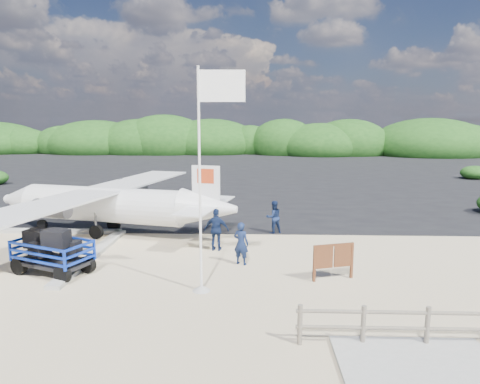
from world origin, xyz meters
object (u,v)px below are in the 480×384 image
object	(u,v)px
signboard	(333,280)
aircraft_large	(429,180)
crew_a	(241,243)
crew_b	(274,217)
flagpole	(201,291)
baggage_cart	(54,273)
crew_c	(217,230)

from	to	relation	value
signboard	aircraft_large	distance (m)	28.28
crew_a	crew_b	xyz separation A→B (m)	(1.40, 4.51, -0.02)
flagpole	signboard	distance (m)	4.46
signboard	crew_b	world-z (taller)	crew_b
flagpole	aircraft_large	distance (m)	31.43
signboard	crew_a	xyz separation A→B (m)	(-3.15, 1.47, 0.81)
signboard	baggage_cart	bearing A→B (deg)	162.15
flagpole	signboard	bearing A→B (deg)	14.18
crew_a	crew_b	world-z (taller)	crew_a
baggage_cart	signboard	world-z (taller)	baggage_cart
flagpole	crew_c	bearing A→B (deg)	88.63
baggage_cart	aircraft_large	size ratio (longest dim) A/B	0.20
crew_a	crew_b	size ratio (longest dim) A/B	1.02
crew_a	crew_c	distance (m)	2.01
flagpole	crew_c	world-z (taller)	flagpole
signboard	aircraft_large	bearing A→B (deg)	45.99
flagpole	signboard	xyz separation A→B (m)	(4.32, 1.09, 0.00)
signboard	crew_b	size ratio (longest dim) A/B	0.98
crew_c	aircraft_large	bearing A→B (deg)	-120.93
signboard	crew_c	bearing A→B (deg)	126.66
flagpole	aircraft_large	xyz separation A→B (m)	(17.45, 26.14, 0.00)
flagpole	crew_a	xyz separation A→B (m)	(1.17, 2.56, 0.81)
flagpole	crew_b	world-z (taller)	flagpole
baggage_cart	crew_a	world-z (taller)	crew_a
crew_b	aircraft_large	world-z (taller)	aircraft_large
baggage_cart	aircraft_large	bearing A→B (deg)	69.92
baggage_cart	crew_c	xyz separation A→B (m)	(5.48, 2.92, 0.87)
baggage_cart	flagpole	size ratio (longest dim) A/B	0.42
flagpole	signboard	world-z (taller)	flagpole
signboard	crew_a	bearing A→B (deg)	138.61
flagpole	crew_b	size ratio (longest dim) A/B	4.36
crew_a	aircraft_large	xyz separation A→B (m)	(16.28, 23.58, -0.81)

